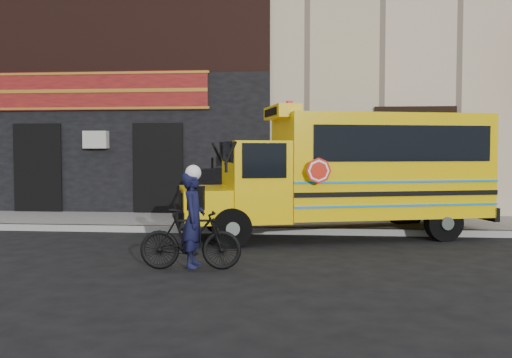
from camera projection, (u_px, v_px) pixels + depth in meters
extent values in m
plane|color=black|center=(249.00, 254.00, 10.74)|extent=(120.00, 120.00, 0.00)
cube|color=gray|center=(261.00, 230.00, 13.32)|extent=(40.00, 0.20, 0.15)
cube|color=#62605C|center=(266.00, 222.00, 14.82)|extent=(40.00, 3.00, 0.15)
cube|color=#BFA78F|center=(280.00, 35.00, 20.86)|extent=(20.00, 10.00, 12.00)
cube|color=black|center=(100.00, 143.00, 16.63)|extent=(10.00, 0.30, 4.00)
cube|color=black|center=(98.00, 22.00, 16.45)|extent=(10.00, 0.28, 3.00)
cube|color=#590C16|center=(97.00, 91.00, 16.38)|extent=(6.50, 0.12, 1.10)
cube|color=black|center=(39.00, 169.00, 16.70)|extent=(1.30, 0.10, 2.50)
cube|color=black|center=(159.00, 169.00, 16.35)|extent=(1.30, 0.10, 2.50)
cylinder|color=black|center=(232.00, 228.00, 11.42)|extent=(0.85, 0.49, 0.80)
cylinder|color=black|center=(220.00, 217.00, 13.28)|extent=(0.85, 0.49, 0.80)
cylinder|color=black|center=(444.00, 223.00, 12.24)|extent=(0.85, 0.49, 0.80)
cylinder|color=black|center=(405.00, 213.00, 14.11)|extent=(0.85, 0.49, 0.80)
cube|color=#DFB404|center=(205.00, 204.00, 12.25)|extent=(1.51, 2.20, 0.70)
cube|color=black|center=(179.00, 216.00, 12.16)|extent=(0.68, 2.00, 0.35)
cube|color=#DFB404|center=(255.00, 180.00, 12.42)|extent=(1.73, 2.35, 1.70)
cube|color=black|center=(229.00, 162.00, 12.30)|extent=(0.55, 1.75, 0.90)
cube|color=#DFB404|center=(379.00, 165.00, 12.91)|extent=(4.93, 3.35, 2.25)
cube|color=black|center=(470.00, 210.00, 13.38)|extent=(0.72, 2.15, 0.30)
cube|color=black|center=(404.00, 143.00, 11.82)|extent=(3.76, 1.10, 0.75)
cube|color=#DFB404|center=(282.00, 112.00, 12.45)|extent=(0.92, 1.68, 0.28)
cylinder|color=red|center=(319.00, 171.00, 11.32)|extent=(0.51, 0.17, 0.52)
imported|color=black|center=(191.00, 239.00, 9.33)|extent=(1.70, 0.59, 1.00)
imported|color=black|center=(193.00, 222.00, 9.30)|extent=(0.37, 0.57, 1.56)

